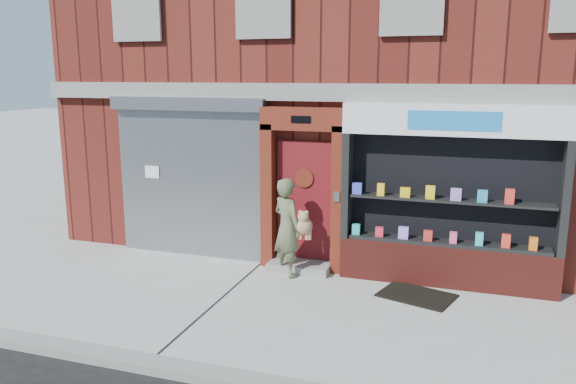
% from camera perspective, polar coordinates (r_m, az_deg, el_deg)
% --- Properties ---
extents(ground, '(80.00, 80.00, 0.00)m').
position_cam_1_polar(ground, '(8.46, 2.73, -12.23)').
color(ground, '#9E9E99').
rests_on(ground, ground).
extents(building, '(12.00, 8.16, 8.00)m').
position_cam_1_polar(building, '(13.60, 9.90, 14.03)').
color(building, '#4E1611').
rests_on(building, ground).
extents(shutter_bay, '(3.10, 0.30, 3.04)m').
position_cam_1_polar(shutter_bay, '(10.78, -9.91, 2.45)').
color(shutter_bay, gray).
rests_on(shutter_bay, ground).
extents(red_door_bay, '(1.52, 0.58, 2.90)m').
position_cam_1_polar(red_door_bay, '(9.92, 1.52, 0.27)').
color(red_door_bay, '#611D10').
rests_on(red_door_bay, ground).
extents(pharmacy_bay, '(3.50, 0.41, 3.00)m').
position_cam_1_polar(pharmacy_bay, '(9.49, 16.03, -1.24)').
color(pharmacy_bay, maroon).
rests_on(pharmacy_bay, ground).
extents(woman, '(0.84, 0.70, 1.73)m').
position_cam_1_polar(woman, '(9.67, 0.03, -3.59)').
color(woman, '#59613F').
rests_on(woman, ground).
extents(doormat, '(1.29, 1.07, 0.03)m').
position_cam_1_polar(doormat, '(9.28, 12.93, -10.20)').
color(doormat, black).
rests_on(doormat, ground).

